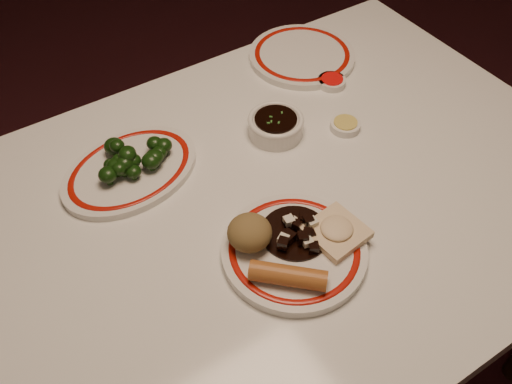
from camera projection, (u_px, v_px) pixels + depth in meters
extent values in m
plane|color=black|center=(280.00, 362.00, 1.65)|extent=(7.00, 7.00, 0.00)
cube|color=white|center=(292.00, 194.00, 1.11)|extent=(1.20, 0.90, 0.04)
cylinder|color=black|center=(15.00, 285.00, 1.41)|extent=(0.06, 0.06, 0.71)
cylinder|color=black|center=(353.00, 127.00, 1.80)|extent=(0.06, 0.06, 0.71)
cylinder|color=silver|center=(294.00, 251.00, 0.98)|extent=(0.33, 0.33, 0.02)
torus|color=#A21208|center=(294.00, 248.00, 0.97)|extent=(0.28, 0.28, 0.00)
ellipsoid|color=olive|center=(250.00, 233.00, 0.96)|extent=(0.08, 0.08, 0.06)
cylinder|color=#B1662B|center=(288.00, 276.00, 0.92)|extent=(0.12, 0.11, 0.03)
cube|color=beige|center=(336.00, 232.00, 0.99)|extent=(0.10, 0.10, 0.01)
ellipsoid|color=beige|center=(337.00, 228.00, 0.98)|extent=(0.06, 0.06, 0.02)
cylinder|color=black|center=(295.00, 233.00, 0.99)|extent=(0.12, 0.12, 0.00)
cube|color=black|center=(299.00, 224.00, 1.00)|extent=(0.02, 0.02, 0.02)
cube|color=black|center=(289.00, 221.00, 1.00)|extent=(0.02, 0.02, 0.02)
cube|color=black|center=(303.00, 238.00, 0.97)|extent=(0.02, 0.02, 0.02)
cube|color=black|center=(305.00, 218.00, 1.00)|extent=(0.03, 0.03, 0.02)
cube|color=black|center=(314.00, 248.00, 0.96)|extent=(0.02, 0.02, 0.02)
cube|color=black|center=(283.00, 243.00, 0.96)|extent=(0.02, 0.02, 0.02)
cube|color=black|center=(311.00, 235.00, 0.98)|extent=(0.02, 0.02, 0.01)
cube|color=black|center=(308.00, 220.00, 0.99)|extent=(0.02, 0.02, 0.02)
cube|color=black|center=(288.00, 238.00, 0.97)|extent=(0.03, 0.03, 0.02)
cube|color=black|center=(297.00, 225.00, 0.99)|extent=(0.02, 0.02, 0.01)
cube|color=black|center=(307.00, 233.00, 0.98)|extent=(0.02, 0.02, 0.01)
cube|color=black|center=(287.00, 220.00, 1.00)|extent=(0.02, 0.02, 0.01)
cube|color=beige|center=(283.00, 239.00, 0.97)|extent=(0.02, 0.02, 0.01)
cube|color=beige|center=(291.00, 220.00, 1.00)|extent=(0.02, 0.02, 0.01)
cube|color=beige|center=(307.00, 241.00, 0.97)|extent=(0.02, 0.02, 0.01)
cube|color=beige|center=(289.00, 220.00, 0.99)|extent=(0.02, 0.02, 0.01)
cube|color=beige|center=(312.00, 222.00, 0.99)|extent=(0.02, 0.02, 0.01)
torus|color=#A21208|center=(130.00, 168.00, 1.11)|extent=(0.29, 0.29, 0.00)
cylinder|color=#23471C|center=(155.00, 164.00, 1.11)|extent=(0.01, 0.01, 0.01)
ellipsoid|color=black|center=(154.00, 157.00, 1.09)|extent=(0.04, 0.04, 0.03)
cylinder|color=#23471C|center=(134.00, 176.00, 1.09)|extent=(0.01, 0.01, 0.01)
ellipsoid|color=black|center=(133.00, 172.00, 1.08)|extent=(0.03, 0.03, 0.02)
cylinder|color=#23471C|center=(115.00, 152.00, 1.13)|extent=(0.01, 0.01, 0.01)
ellipsoid|color=black|center=(114.00, 146.00, 1.12)|extent=(0.04, 0.04, 0.03)
cylinder|color=#23471C|center=(133.00, 165.00, 1.10)|extent=(0.01, 0.01, 0.01)
ellipsoid|color=black|center=(132.00, 161.00, 1.10)|extent=(0.03, 0.03, 0.02)
cylinder|color=#23471C|center=(156.00, 149.00, 1.13)|extent=(0.01, 0.01, 0.01)
ellipsoid|color=black|center=(154.00, 143.00, 1.12)|extent=(0.03, 0.03, 0.03)
cylinder|color=#23471C|center=(128.00, 165.00, 1.10)|extent=(0.01, 0.01, 0.02)
ellipsoid|color=black|center=(127.00, 159.00, 1.09)|extent=(0.03, 0.03, 0.02)
cylinder|color=#23471C|center=(109.00, 181.00, 1.07)|extent=(0.01, 0.01, 0.01)
ellipsoid|color=black|center=(108.00, 175.00, 1.06)|extent=(0.04, 0.04, 0.03)
cylinder|color=#23471C|center=(165.00, 151.00, 1.13)|extent=(0.01, 0.01, 0.01)
ellipsoid|color=black|center=(164.00, 145.00, 1.12)|extent=(0.03, 0.03, 0.03)
cylinder|color=#23471C|center=(125.00, 174.00, 1.09)|extent=(0.01, 0.01, 0.01)
ellipsoid|color=black|center=(123.00, 168.00, 1.08)|extent=(0.03, 0.03, 0.03)
cylinder|color=#23471C|center=(160.00, 157.00, 1.12)|extent=(0.01, 0.01, 0.01)
ellipsoid|color=black|center=(159.00, 152.00, 1.11)|extent=(0.03, 0.03, 0.02)
cylinder|color=#23471C|center=(117.00, 173.00, 1.09)|extent=(0.01, 0.01, 0.01)
ellipsoid|color=black|center=(116.00, 166.00, 1.08)|extent=(0.04, 0.04, 0.03)
cylinder|color=#23471C|center=(130.00, 164.00, 1.10)|extent=(0.01, 0.01, 0.02)
ellipsoid|color=black|center=(129.00, 158.00, 1.09)|extent=(0.03, 0.03, 0.03)
cylinder|color=#23471C|center=(152.00, 167.00, 1.10)|extent=(0.01, 0.01, 0.01)
ellipsoid|color=black|center=(151.00, 161.00, 1.09)|extent=(0.04, 0.04, 0.03)
cylinder|color=#23471C|center=(128.00, 163.00, 1.11)|extent=(0.01, 0.01, 0.01)
ellipsoid|color=black|center=(127.00, 158.00, 1.10)|extent=(0.03, 0.03, 0.02)
cylinder|color=#23471C|center=(123.00, 168.00, 1.10)|extent=(0.01, 0.01, 0.02)
ellipsoid|color=black|center=(122.00, 162.00, 1.08)|extent=(0.03, 0.03, 0.03)
cylinder|color=#23471C|center=(112.00, 170.00, 1.09)|extent=(0.01, 0.01, 0.01)
ellipsoid|color=black|center=(110.00, 164.00, 1.08)|extent=(0.03, 0.03, 0.02)
cylinder|color=#23471C|center=(134.00, 167.00, 1.10)|extent=(0.01, 0.01, 0.02)
ellipsoid|color=black|center=(133.00, 160.00, 1.09)|extent=(0.03, 0.03, 0.02)
cylinder|color=#23471C|center=(131.00, 167.00, 1.10)|extent=(0.01, 0.01, 0.01)
ellipsoid|color=black|center=(130.00, 161.00, 1.09)|extent=(0.04, 0.04, 0.03)
ellipsoid|color=black|center=(124.00, 163.00, 1.07)|extent=(0.03, 0.03, 0.03)
ellipsoid|color=black|center=(117.00, 146.00, 1.10)|extent=(0.03, 0.03, 0.02)
ellipsoid|color=black|center=(119.00, 168.00, 1.07)|extent=(0.03, 0.03, 0.02)
ellipsoid|color=black|center=(128.00, 153.00, 1.08)|extent=(0.03, 0.03, 0.03)
ellipsoid|color=black|center=(127.00, 154.00, 1.07)|extent=(0.03, 0.03, 0.03)
ellipsoid|color=black|center=(118.00, 160.00, 1.08)|extent=(0.03, 0.03, 0.02)
cylinder|color=silver|center=(276.00, 127.00, 1.18)|extent=(0.11, 0.11, 0.04)
cylinder|color=black|center=(276.00, 119.00, 1.17)|extent=(0.09, 0.09, 0.00)
cylinder|color=silver|center=(332.00, 82.00, 1.30)|extent=(0.06, 0.06, 0.02)
cylinder|color=red|center=(332.00, 79.00, 1.29)|extent=(0.05, 0.05, 0.00)
cylinder|color=silver|center=(345.00, 126.00, 1.20)|extent=(0.06, 0.06, 0.02)
cylinder|color=#CCB954|center=(346.00, 122.00, 1.19)|extent=(0.05, 0.05, 0.00)
cylinder|color=silver|center=(302.00, 56.00, 1.37)|extent=(0.30, 0.30, 0.02)
torus|color=#A21208|center=(302.00, 53.00, 1.36)|extent=(0.26, 0.26, 0.00)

